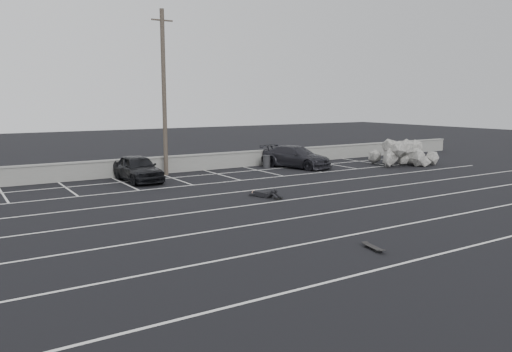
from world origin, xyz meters
TOP-DOWN VIEW (x-y plane):
  - ground at (0.00, 0.00)m, footprint 120.00×120.00m
  - seawall at (0.00, 14.00)m, footprint 50.00×0.45m
  - stall_lines at (-0.08, 4.41)m, footprint 36.00×20.05m
  - car_left at (-4.09, 11.82)m, footprint 1.89×4.45m
  - car_right at (6.94, 11.74)m, footprint 3.53×5.43m
  - utility_pole at (-1.85, 13.20)m, footprint 1.31×0.26m
  - trash_bin at (5.24, 12.82)m, footprint 0.60×0.60m
  - riprap_pile at (14.53, 8.87)m, footprint 5.51×4.08m
  - person at (-0.59, 4.41)m, footprint 1.99×2.73m
  - skateboard at (-2.27, -4.62)m, footprint 0.36×0.85m

SIDE VIEW (x-z plane):
  - ground at x=0.00m, z-range 0.00..0.00m
  - stall_lines at x=-0.08m, z-range 0.00..0.01m
  - skateboard at x=-2.27m, z-range 0.03..0.13m
  - person at x=-0.59m, z-range 0.00..0.46m
  - trash_bin at x=5.24m, z-range 0.01..0.84m
  - riprap_pile at x=14.53m, z-range -0.13..1.07m
  - seawall at x=0.00m, z-range 0.02..1.08m
  - car_right at x=6.94m, z-range 0.00..1.46m
  - car_left at x=-4.09m, z-range 0.00..1.50m
  - utility_pole at x=-1.85m, z-range 0.06..9.87m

